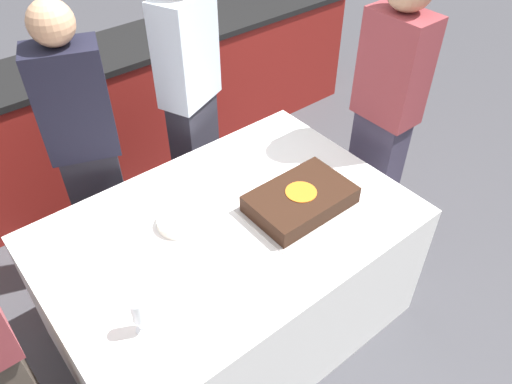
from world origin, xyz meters
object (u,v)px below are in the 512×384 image
(plate_stack, at_px, (179,222))
(person_seated_right, at_px, (385,116))
(wine_glass, at_px, (139,312))
(person_cutting_cake, at_px, (191,102))
(cake, at_px, (300,200))
(person_standing_back, at_px, (87,152))

(plate_stack, distance_m, person_seated_right, 1.24)
(wine_glass, bearing_deg, person_cutting_cake, 48.75)
(person_cutting_cake, xyz_separation_m, person_seated_right, (0.72, -0.78, 0.01))
(cake, bearing_deg, plate_stack, 153.09)
(wine_glass, height_order, person_standing_back, person_standing_back)
(plate_stack, bearing_deg, person_seated_right, -6.20)
(plate_stack, xyz_separation_m, person_cutting_cake, (0.51, 0.65, 0.12))
(wine_glass, bearing_deg, person_standing_back, 75.15)
(plate_stack, bearing_deg, person_cutting_cake, 52.01)
(wine_glass, distance_m, person_seated_right, 1.64)
(cake, bearing_deg, person_cutting_cake, 90.00)
(cake, xyz_separation_m, plate_stack, (-0.51, 0.26, -0.03))
(plate_stack, bearing_deg, cake, -26.91)
(plate_stack, bearing_deg, person_standing_back, 100.86)
(cake, bearing_deg, person_standing_back, 124.86)
(wine_glass, relative_size, person_seated_right, 0.10)
(wine_glass, relative_size, person_cutting_cake, 0.10)
(wine_glass, height_order, person_cutting_cake, person_cutting_cake)
(wine_glass, bearing_deg, plate_stack, 43.87)
(person_standing_back, bearing_deg, plate_stack, 121.83)
(wine_glass, distance_m, person_standing_back, 1.07)
(cake, height_order, wine_glass, wine_glass)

